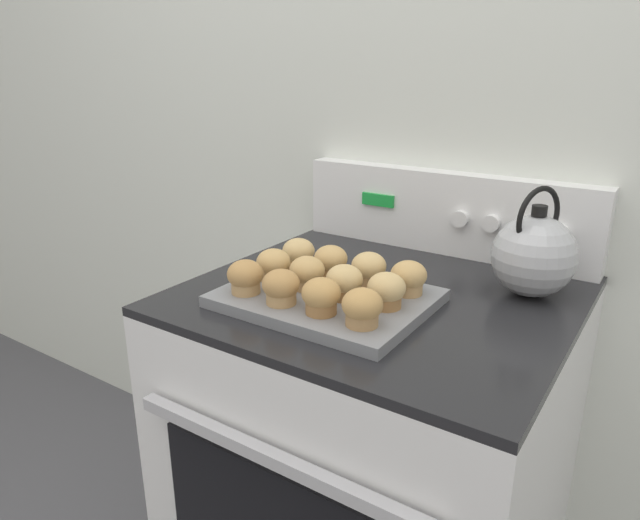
% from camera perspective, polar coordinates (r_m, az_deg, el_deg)
% --- Properties ---
extents(wall_back, '(8.00, 0.05, 2.40)m').
position_cam_1_polar(wall_back, '(1.41, 13.76, 13.89)').
color(wall_back, silver).
rests_on(wall_back, ground_plane).
extents(stove_range, '(0.73, 0.72, 0.88)m').
position_cam_1_polar(stove_range, '(1.38, 5.39, -20.35)').
color(stove_range, white).
rests_on(stove_range, ground_plane).
extents(control_panel, '(0.72, 0.07, 0.19)m').
position_cam_1_polar(control_panel, '(1.39, 12.35, 4.67)').
color(control_panel, white).
rests_on(control_panel, stove_range).
extents(muffin_pan, '(0.38, 0.29, 0.02)m').
position_cam_1_polar(muffin_pan, '(1.08, 0.66, -3.83)').
color(muffin_pan, slate).
rests_on(muffin_pan, stove_range).
extents(muffin_r0_c0, '(0.07, 0.07, 0.06)m').
position_cam_1_polar(muffin_r0_c0, '(1.08, -7.47, -1.69)').
color(muffin_r0_c0, tan).
rests_on(muffin_r0_c0, muffin_pan).
extents(muffin_r0_c1, '(0.07, 0.07, 0.06)m').
position_cam_1_polar(muffin_r0_c1, '(1.02, -3.92, -2.72)').
color(muffin_r0_c1, tan).
rests_on(muffin_r0_c1, muffin_pan).
extents(muffin_r0_c2, '(0.07, 0.07, 0.06)m').
position_cam_1_polar(muffin_r0_c2, '(0.98, 0.12, -3.65)').
color(muffin_r0_c2, olive).
rests_on(muffin_r0_c2, muffin_pan).
extents(muffin_r0_c3, '(0.07, 0.07, 0.06)m').
position_cam_1_polar(muffin_r0_c3, '(0.94, 4.24, -4.77)').
color(muffin_r0_c3, '#A37A4C').
rests_on(muffin_r0_c3, muffin_pan).
extents(muffin_r1_c0, '(0.07, 0.07, 0.06)m').
position_cam_1_polar(muffin_r1_c0, '(1.14, -4.67, -0.50)').
color(muffin_r1_c0, tan).
rests_on(muffin_r1_c0, muffin_pan).
extents(muffin_r1_c1, '(0.07, 0.07, 0.06)m').
position_cam_1_polar(muffin_r1_c1, '(1.09, -1.30, -1.31)').
color(muffin_r1_c1, tan).
rests_on(muffin_r1_c1, muffin_pan).
extents(muffin_r1_c2, '(0.07, 0.07, 0.06)m').
position_cam_1_polar(muffin_r1_c2, '(1.04, 2.44, -2.22)').
color(muffin_r1_c2, olive).
rests_on(muffin_r1_c2, muffin_pan).
extents(muffin_r1_c3, '(0.07, 0.07, 0.06)m').
position_cam_1_polar(muffin_r1_c3, '(1.01, 6.65, -3.05)').
color(muffin_r1_c3, olive).
rests_on(muffin_r1_c3, muffin_pan).
extents(muffin_r2_c0, '(0.07, 0.07, 0.06)m').
position_cam_1_polar(muffin_r2_c0, '(1.20, -2.17, 0.65)').
color(muffin_r2_c0, olive).
rests_on(muffin_r2_c0, muffin_pan).
extents(muffin_r2_c1, '(0.07, 0.07, 0.06)m').
position_cam_1_polar(muffin_r2_c1, '(1.15, 1.07, -0.12)').
color(muffin_r2_c1, olive).
rests_on(muffin_r2_c1, muffin_pan).
extents(muffin_r2_c2, '(0.07, 0.07, 0.06)m').
position_cam_1_polar(muffin_r2_c2, '(1.12, 4.89, -0.86)').
color(muffin_r2_c2, '#A37A4C').
rests_on(muffin_r2_c2, muffin_pan).
extents(muffin_r2_c3, '(0.07, 0.07, 0.06)m').
position_cam_1_polar(muffin_r2_c3, '(1.08, 8.84, -1.77)').
color(muffin_r2_c3, tan).
rests_on(muffin_r2_c3, muffin_pan).
extents(tea_kettle, '(0.16, 0.19, 0.22)m').
position_cam_1_polar(tea_kettle, '(1.17, 20.64, 0.54)').
color(tea_kettle, '#ADAFB5').
rests_on(tea_kettle, stove_range).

